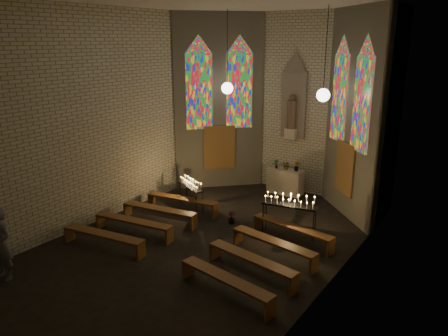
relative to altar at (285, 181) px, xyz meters
The scene contains 18 objects.
floor 5.47m from the altar, 90.00° to the right, with size 12.00×12.00×0.00m, color black.
room 3.83m from the altar, 90.00° to the right, with size 8.22×12.43×7.00m.
altar is the anchor object (origin of this frame).
flower_vase_left 0.79m from the altar, 167.50° to the right, with size 0.20×0.13×0.38m, color #4C723F.
flower_vase_center 0.68m from the altar, 27.84° to the right, with size 0.33×0.28×0.36m, color #4C723F.
flower_vase_right 0.85m from the altar, ahead, with size 0.23×0.18×0.42m, color #4C723F.
aisle_flower_pot 3.75m from the altar, 91.79° to the right, with size 0.24×0.24×0.43m, color #4C723F.
votive_stand_left 4.00m from the altar, 122.37° to the right, with size 1.42×0.90×1.04m.
votive_stand_right 3.94m from the altar, 61.66° to the right, with size 1.76×0.74×1.26m.
pew_left_0 4.41m from the altar, 119.45° to the right, with size 2.75×0.78×0.52m.
pew_right_0 4.41m from the altar, 60.55° to the right, with size 2.75×0.78×0.52m.
pew_left_1 5.49m from the altar, 113.28° to the right, with size 2.75×0.78×0.52m.
pew_right_1 5.49m from the altar, 66.72° to the right, with size 2.75×0.78×0.52m.
pew_left_2 6.61m from the altar, 109.16° to the right, with size 2.75×0.78×0.52m.
pew_right_2 6.61m from the altar, 70.84° to the right, with size 2.75×0.78×0.52m.
pew_left_3 7.75m from the altar, 106.25° to the right, with size 2.75×0.78×0.52m.
pew_right_3 7.75m from the altar, 73.75° to the right, with size 2.75×0.78×0.52m.
visitor 10.43m from the altar, 106.89° to the right, with size 0.70×0.46×1.91m, color #4C4D56.
Camera 1 is at (7.34, -9.64, 5.95)m, focal length 35.00 mm.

